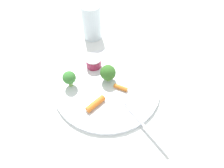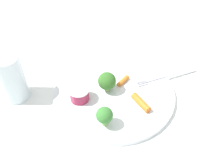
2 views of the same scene
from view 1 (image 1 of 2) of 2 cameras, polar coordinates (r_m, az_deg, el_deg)
The scene contains 10 objects.
ground_plane at distance 0.60m, azimuth -1.38°, elevation -0.88°, with size 2.40×2.40×0.00m, color white.
plate at distance 0.59m, azimuth -1.39°, elevation -0.52°, with size 0.31×0.31×0.01m, color white.
sauce_cup at distance 0.63m, azimuth -5.45°, elevation 6.16°, with size 0.05×0.05×0.03m.
broccoli_floret_0 at distance 0.58m, azimuth -1.15°, elevation 3.20°, with size 0.05×0.05×0.05m.
broccoli_floret_1 at distance 0.58m, azimuth -12.03°, elevation 1.70°, with size 0.04×0.04×0.05m.
carrot_stick_0 at distance 0.57m, azimuth 2.48°, elevation -1.01°, with size 0.01×0.01×0.04m, color orange.
carrot_stick_1 at distance 0.54m, azimuth -4.71°, elevation -5.57°, with size 0.02×0.02×0.06m, color orange.
fork at distance 0.52m, azimuth 8.31°, elevation -10.83°, with size 0.18×0.03×0.00m.
drinking_glass at distance 0.74m, azimuth -5.79°, elevation 17.06°, with size 0.07×0.07×0.12m, color silver.
napkin at distance 0.74m, azimuth 15.57°, elevation 9.60°, with size 0.12×0.16×0.00m, color white.
Camera 1 is at (0.33, -0.17, 0.47)m, focal length 32.22 mm.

